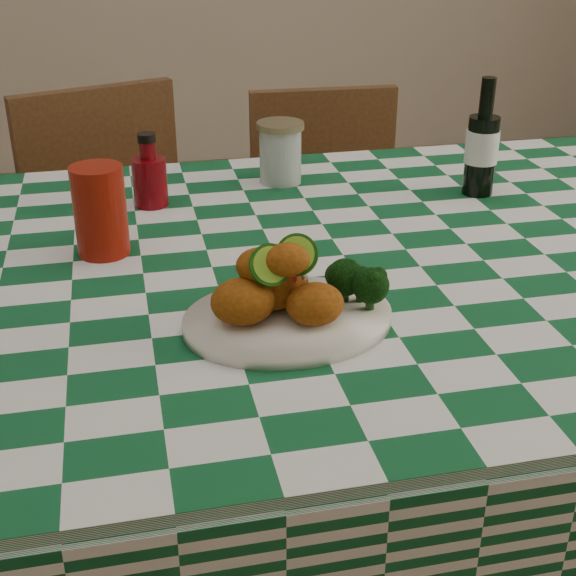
{
  "coord_description": "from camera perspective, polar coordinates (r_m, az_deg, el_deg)",
  "views": [
    {
      "loc": [
        -0.22,
        -1.09,
        1.3
      ],
      "look_at": [
        -0.03,
        -0.2,
        0.84
      ],
      "focal_mm": 50.0,
      "sensor_mm": 36.0,
      "label": 1
    }
  ],
  "objects": [
    {
      "name": "beer_bottle",
      "position": [
        1.51,
        13.69,
        10.38
      ],
      "size": [
        0.07,
        0.07,
        0.21
      ],
      "primitive_type": null,
      "rotation": [
        0.0,
        0.0,
        -0.23
      ],
      "color": "black",
      "rests_on": "dining_table"
    },
    {
      "name": "broccoli_side",
      "position": [
        1.06,
        5.0,
        0.36
      ],
      "size": [
        0.07,
        0.07,
        0.06
      ],
      "primitive_type": null,
      "color": "black",
      "rests_on": "plate"
    },
    {
      "name": "plate",
      "position": [
        1.04,
        0.0,
        -2.26
      ],
      "size": [
        0.29,
        0.23,
        0.02
      ],
      "primitive_type": null,
      "rotation": [
        0.0,
        0.0,
        0.07
      ],
      "color": "white",
      "rests_on": "dining_table"
    },
    {
      "name": "mason_jar",
      "position": [
        1.55,
        -0.54,
        9.61
      ],
      "size": [
        0.11,
        0.11,
        0.12
      ],
      "primitive_type": null,
      "rotation": [
        0.0,
        0.0,
        -0.27
      ],
      "color": "#B2BCBA",
      "rests_on": "dining_table"
    },
    {
      "name": "ketchup_bottle",
      "position": [
        1.45,
        -9.85,
        8.27
      ],
      "size": [
        0.08,
        0.08,
        0.13
      ],
      "primitive_type": null,
      "rotation": [
        0.0,
        0.0,
        -0.39
      ],
      "color": "#67050B",
      "rests_on": "dining_table"
    },
    {
      "name": "red_tumbler",
      "position": [
        1.26,
        -13.21,
        5.36
      ],
      "size": [
        0.09,
        0.09,
        0.14
      ],
      "primitive_type": "cylinder",
      "rotation": [
        0.0,
        0.0,
        -0.17
      ],
      "color": "maroon",
      "rests_on": "dining_table"
    },
    {
      "name": "dining_table",
      "position": [
        1.44,
        -0.59,
        -12.46
      ],
      "size": [
        1.66,
        1.06,
        0.79
      ],
      "primitive_type": null,
      "color": "#11512A",
      "rests_on": "ground"
    },
    {
      "name": "fried_chicken_pile",
      "position": [
        1.01,
        -0.17,
        0.61
      ],
      "size": [
        0.15,
        0.11,
        0.1
      ],
      "primitive_type": null,
      "color": "#A0520F",
      "rests_on": "plate"
    },
    {
      "name": "wooden_chair_left",
      "position": [
        1.98,
        -10.8,
        0.42
      ],
      "size": [
        0.51,
        0.52,
        0.87
      ],
      "primitive_type": null,
      "rotation": [
        0.0,
        0.0,
        0.33
      ],
      "color": "#472814",
      "rests_on": "ground"
    },
    {
      "name": "wooden_chair_right",
      "position": [
        2.08,
        3.37,
        1.55
      ],
      "size": [
        0.4,
        0.42,
        0.84
      ],
      "primitive_type": null,
      "rotation": [
        0.0,
        0.0,
        -0.04
      ],
      "color": "#472814",
      "rests_on": "ground"
    }
  ]
}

